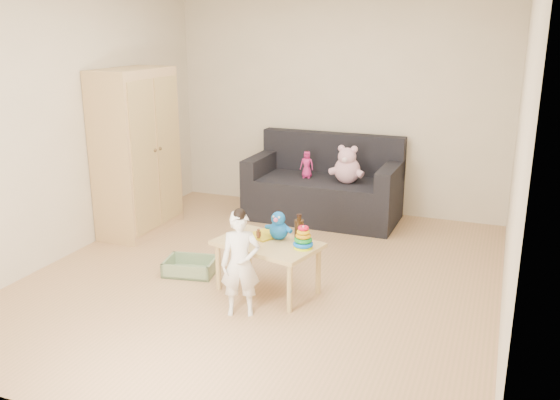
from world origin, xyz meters
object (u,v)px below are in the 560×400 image
at_px(wardrobe, 137,152).
at_px(toddler, 241,265).
at_px(play_table, 268,267).
at_px(sofa, 323,199).

relative_size(wardrobe, toddler, 2.15).
bearing_deg(wardrobe, play_table, -26.63).
height_order(wardrobe, sofa, wardrobe).
height_order(play_table, toddler, toddler).
bearing_deg(toddler, wardrobe, 121.03).
bearing_deg(sofa, play_table, -84.83).
height_order(sofa, toddler, toddler).
relative_size(sofa, play_table, 2.04).
distance_m(play_table, toddler, 0.49).
xyz_separation_m(wardrobe, toddler, (1.85, -1.40, -0.47)).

